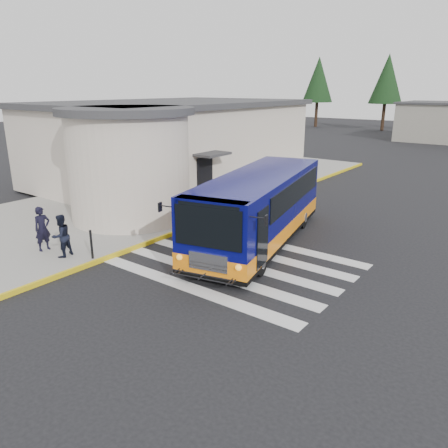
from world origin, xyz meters
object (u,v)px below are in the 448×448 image
Objects in this scene: pedestrian_b at (61,236)px; pedestrian_a at (42,229)px; transit_bus at (259,211)px; bollard at (91,244)px.

pedestrian_a is at bearing -95.56° from pedestrian_b.
transit_bus is 7.87m from pedestrian_a.
transit_bus reaches higher than pedestrian_a.
bollard is at bearing -72.62° from pedestrian_a.
pedestrian_a reaches higher than bollard.
pedestrian_b is at bearing -141.17° from transit_bus.
pedestrian_a is at bearing -147.24° from transit_bus.
bollard is at bearing 109.56° from pedestrian_b.
transit_bus is 9.58× the size of bollard.
pedestrian_a is 2.14m from bollard.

